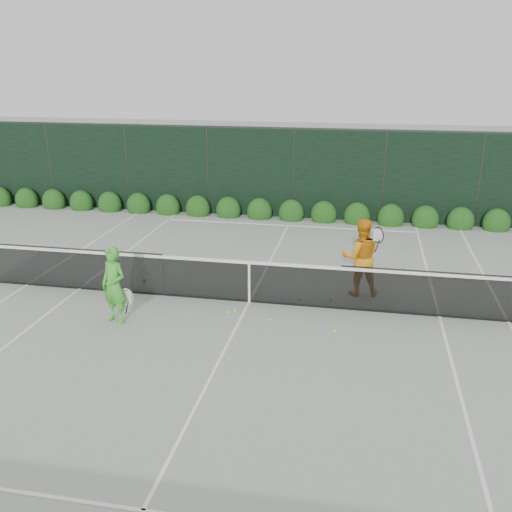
# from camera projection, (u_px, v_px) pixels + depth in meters

# --- Properties ---
(ground) EXTENTS (80.00, 80.00, 0.00)m
(ground) POSITION_uv_depth(u_px,v_px,m) (249.00, 302.00, 12.80)
(ground) COLOR gray
(ground) RESTS_ON ground
(tennis_net) EXTENTS (12.90, 0.10, 1.07)m
(tennis_net) POSITION_uv_depth(u_px,v_px,m) (248.00, 280.00, 12.63)
(tennis_net) COLOR black
(tennis_net) RESTS_ON ground
(player_woman) EXTENTS (0.70, 0.57, 1.61)m
(player_woman) POSITION_uv_depth(u_px,v_px,m) (114.00, 285.00, 11.59)
(player_woman) COLOR green
(player_woman) RESTS_ON ground
(player_man) EXTENTS (0.98, 0.82, 1.80)m
(player_man) POSITION_uv_depth(u_px,v_px,m) (361.00, 257.00, 12.97)
(player_man) COLOR orange
(player_man) RESTS_ON ground
(court_lines) EXTENTS (11.03, 23.83, 0.01)m
(court_lines) POSITION_uv_depth(u_px,v_px,m) (249.00, 302.00, 12.80)
(court_lines) COLOR white
(court_lines) RESTS_ON ground
(windscreen_fence) EXTENTS (32.00, 21.07, 3.06)m
(windscreen_fence) POSITION_uv_depth(u_px,v_px,m) (217.00, 283.00, 9.79)
(windscreen_fence) COLOR black
(windscreen_fence) RESTS_ON ground
(hedge_row) EXTENTS (31.66, 0.65, 0.94)m
(hedge_row) POSITION_uv_depth(u_px,v_px,m) (291.00, 213.00, 19.36)
(hedge_row) COLOR #143D10
(hedge_row) RESTS_ON ground
(tennis_balls) EXTENTS (4.85, 2.02, 0.07)m
(tennis_balls) POSITION_uv_depth(u_px,v_px,m) (261.00, 306.00, 12.49)
(tennis_balls) COLOR #BBF035
(tennis_balls) RESTS_ON ground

